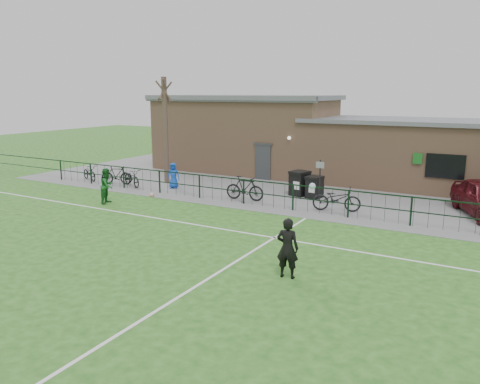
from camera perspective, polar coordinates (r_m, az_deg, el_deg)
The scene contains 20 objects.
ground at distance 14.85m, azimuth -9.64°, elevation -8.46°, with size 90.00×90.00×0.00m, color #265C1B.
paving_strip at distance 26.31m, azimuth 9.15°, elevation 0.64°, with size 34.00×13.00×0.02m, color slate.
pitch_line_touch at distance 21.18m, azimuth 3.73°, elevation -2.04°, with size 28.00×0.10×0.01m, color white.
pitch_line_mid at distance 17.95m, azimuth -1.58°, elevation -4.63°, with size 28.00×0.10×0.01m, color white.
pitch_line_perp at distance 13.75m, azimuth -3.05°, elevation -10.00°, with size 0.10×16.00×0.01m, color white.
perimeter_fence at distance 21.22m, azimuth 3.99°, elevation -0.37°, with size 28.00×0.10×1.20m, color black.
bare_tree at distance 27.20m, azimuth -9.08°, elevation 7.38°, with size 0.30×0.30×6.00m, color #46342A.
wheelie_bin_left at distance 23.89m, azimuth 7.28°, elevation 0.97°, with size 0.76×0.87×1.16m, color black.
wheelie_bin_right at distance 23.45m, azimuth 9.07°, elevation 0.51°, with size 0.66×0.75×1.00m, color black.
sign_post at distance 22.66m, azimuth 9.69°, elevation 1.37°, with size 0.06×0.06×2.00m, color black.
bicycle_a at distance 29.19m, azimuth -17.87°, elevation 2.26°, with size 0.60×1.73×0.91m, color black.
bicycle_b at distance 27.44m, azimuth -14.81°, elevation 2.04°, with size 0.51×1.81×1.09m, color black.
bicycle_c at distance 26.67m, azimuth -13.05°, elevation 1.71°, with size 0.64×1.83×0.96m, color black.
bicycle_d at distance 22.62m, azimuth 0.58°, elevation 0.47°, with size 0.55×1.96×1.18m, color black.
bicycle_e at distance 20.99m, azimuth 11.69°, elevation -0.82°, with size 0.73×2.09×1.10m, color black.
spectator_child at distance 25.70m, azimuth -8.12°, elevation 2.00°, with size 0.68×0.44×1.39m, color blue.
goalkeeper_kick at distance 13.37m, azimuth 5.89°, elevation -6.61°, with size 1.04×3.73×2.12m.
outfield_player at distance 22.93m, azimuth -15.87°, elevation 0.74°, with size 0.81×0.63×1.67m, color #1C6225.
ball_ground at distance 23.91m, azimuth -10.70°, elevation -0.33°, with size 0.22×0.22×0.22m, color white.
clubhouse at distance 29.06m, azimuth 9.75°, elevation 6.11°, with size 24.25×5.40×4.96m.
Camera 1 is at (8.89, -10.71, 5.18)m, focal length 35.00 mm.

